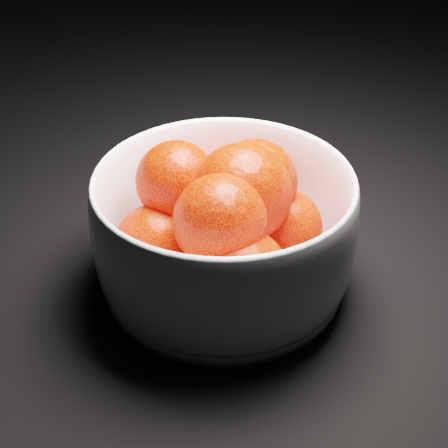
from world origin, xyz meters
TOP-DOWN VIEW (x-y plane):
  - bowl at (-0.25, 0.25)m, footprint 0.25×0.25m
  - orange_pile at (-0.25, 0.25)m, footprint 0.19×0.20m

SIDE VIEW (x-z plane):
  - bowl at x=-0.25m, z-range 0.00..0.12m
  - orange_pile at x=-0.25m, z-range 0.01..0.15m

